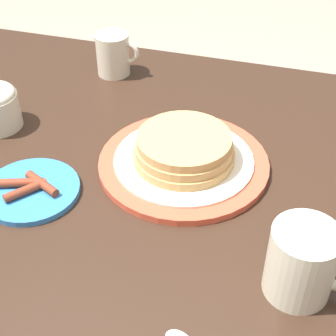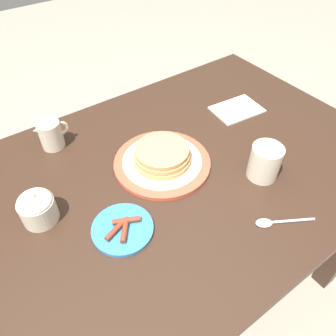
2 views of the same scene
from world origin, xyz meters
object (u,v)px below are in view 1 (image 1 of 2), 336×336
Objects in this scene: side_plate_bacon at (31,190)px; creamer_pitcher at (113,53)px; coffee_mug at (304,262)px; pancake_plate at (184,155)px.

creamer_pitcher reaches higher than side_plate_bacon.
creamer_pitcher is (-0.44, 0.47, -0.01)m from coffee_mug.
coffee_mug is at bearing -9.14° from side_plate_bacon.
side_plate_bacon is 0.43m from coffee_mug.
side_plate_bacon is 1.26× the size of coffee_mug.
creamer_pitcher is (-0.23, 0.27, 0.02)m from pancake_plate.
pancake_plate is 0.35m from creamer_pitcher.
side_plate_bacon is (-0.21, -0.14, -0.02)m from pancake_plate.
coffee_mug is 1.12× the size of creamer_pitcher.
coffee_mug is (0.21, -0.20, 0.03)m from pancake_plate.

